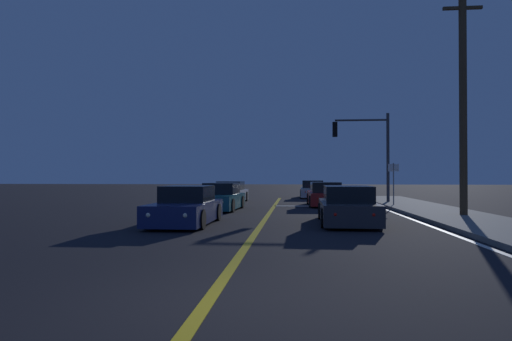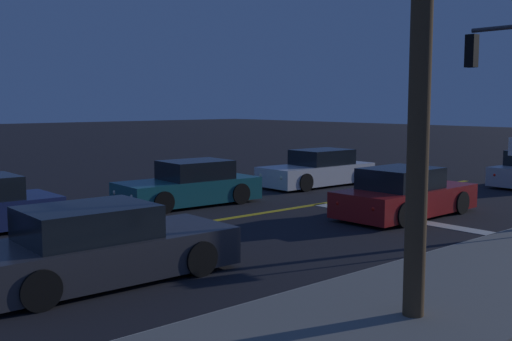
{
  "view_description": "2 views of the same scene",
  "coord_description": "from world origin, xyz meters",
  "px_view_note": "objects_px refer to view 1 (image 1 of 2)",
  "views": [
    {
      "loc": [
        1.17,
        -5.53,
        1.69
      ],
      "look_at": [
        -0.81,
        16.24,
        1.96
      ],
      "focal_mm": 30.26,
      "sensor_mm": 36.0,
      "label": 1
    },
    {
      "loc": [
        12.55,
        5.24,
        3.08
      ],
      "look_at": [
        0.67,
        15.54,
        1.32
      ],
      "focal_mm": 42.58,
      "sensor_mm": 36.0,
      "label": 2
    }
  ],
  "objects_px": {
    "car_distant_tail_red": "(325,196)",
    "car_far_approaching_charcoal": "(347,207)",
    "car_lead_oncoming_silver": "(312,190)",
    "street_sign_corner": "(394,178)",
    "car_mid_block_teal": "(221,198)",
    "car_side_waiting_white": "(230,193)",
    "utility_pole_right": "(463,90)",
    "traffic_signal_near_right": "(367,144)",
    "car_parked_curb_navy": "(186,208)"
  },
  "relations": [
    {
      "from": "car_lead_oncoming_silver",
      "to": "car_mid_block_teal",
      "type": "relative_size",
      "value": 1.04
    },
    {
      "from": "car_mid_block_teal",
      "to": "street_sign_corner",
      "type": "distance_m",
      "value": 9.33
    },
    {
      "from": "traffic_signal_near_right",
      "to": "street_sign_corner",
      "type": "xyz_separation_m",
      "value": [
        0.91,
        -2.8,
        -2.02
      ]
    },
    {
      "from": "car_far_approaching_charcoal",
      "to": "traffic_signal_near_right",
      "type": "height_order",
      "value": "traffic_signal_near_right"
    },
    {
      "from": "car_side_waiting_white",
      "to": "car_parked_curb_navy",
      "type": "distance_m",
      "value": 12.53
    },
    {
      "from": "car_far_approaching_charcoal",
      "to": "street_sign_corner",
      "type": "height_order",
      "value": "street_sign_corner"
    },
    {
      "from": "car_lead_oncoming_silver",
      "to": "street_sign_corner",
      "type": "xyz_separation_m",
      "value": [
        3.93,
        -9.81,
        1.02
      ]
    },
    {
      "from": "traffic_signal_near_right",
      "to": "car_mid_block_teal",
      "type": "bearing_deg",
      "value": 33.35
    },
    {
      "from": "car_distant_tail_red",
      "to": "car_far_approaching_charcoal",
      "type": "xyz_separation_m",
      "value": [
        0.15,
        -9.09,
        0.0
      ]
    },
    {
      "from": "car_parked_curb_navy",
      "to": "street_sign_corner",
      "type": "height_order",
      "value": "street_sign_corner"
    },
    {
      "from": "car_parked_curb_navy",
      "to": "car_lead_oncoming_silver",
      "type": "relative_size",
      "value": 0.97
    },
    {
      "from": "car_side_waiting_white",
      "to": "street_sign_corner",
      "type": "height_order",
      "value": "street_sign_corner"
    },
    {
      "from": "car_mid_block_teal",
      "to": "street_sign_corner",
      "type": "relative_size",
      "value": 1.86
    },
    {
      "from": "car_side_waiting_white",
      "to": "car_far_approaching_charcoal",
      "type": "relative_size",
      "value": 0.99
    },
    {
      "from": "car_distant_tail_red",
      "to": "car_side_waiting_white",
      "type": "xyz_separation_m",
      "value": [
        -5.82,
        2.75,
        0.0
      ]
    },
    {
      "from": "car_side_waiting_white",
      "to": "car_parked_curb_navy",
      "type": "height_order",
      "value": "same"
    },
    {
      "from": "car_lead_oncoming_silver",
      "to": "car_mid_block_teal",
      "type": "xyz_separation_m",
      "value": [
        -5.0,
        -12.29,
        -0.0
      ]
    },
    {
      "from": "car_mid_block_teal",
      "to": "utility_pole_right",
      "type": "height_order",
      "value": "utility_pole_right"
    },
    {
      "from": "car_distant_tail_red",
      "to": "car_lead_oncoming_silver",
      "type": "xyz_separation_m",
      "value": [
        -0.36,
        8.92,
        0.0
      ]
    },
    {
      "from": "car_distant_tail_red",
      "to": "utility_pole_right",
      "type": "distance_m",
      "value": 9.56
    },
    {
      "from": "car_mid_block_teal",
      "to": "traffic_signal_near_right",
      "type": "bearing_deg",
      "value": -144.01
    },
    {
      "from": "utility_pole_right",
      "to": "car_parked_curb_navy",
      "type": "bearing_deg",
      "value": -164.1
    },
    {
      "from": "car_side_waiting_white",
      "to": "car_mid_block_teal",
      "type": "distance_m",
      "value": 6.14
    },
    {
      "from": "car_lead_oncoming_silver",
      "to": "street_sign_corner",
      "type": "distance_m",
      "value": 10.62
    },
    {
      "from": "car_parked_curb_navy",
      "to": "street_sign_corner",
      "type": "bearing_deg",
      "value": -135.2
    },
    {
      "from": "car_distant_tail_red",
      "to": "car_mid_block_teal",
      "type": "xyz_separation_m",
      "value": [
        -5.36,
        -3.37,
        -0.0
      ]
    },
    {
      "from": "car_parked_curb_navy",
      "to": "utility_pole_right",
      "type": "height_order",
      "value": "utility_pole_right"
    },
    {
      "from": "traffic_signal_near_right",
      "to": "utility_pole_right",
      "type": "distance_m",
      "value": 9.13
    },
    {
      "from": "car_side_waiting_white",
      "to": "car_distant_tail_red",
      "type": "bearing_deg",
      "value": 155.68
    },
    {
      "from": "car_distant_tail_red",
      "to": "car_mid_block_teal",
      "type": "distance_m",
      "value": 6.33
    },
    {
      "from": "utility_pole_right",
      "to": "car_far_approaching_charcoal",
      "type": "bearing_deg",
      "value": -154.49
    },
    {
      "from": "street_sign_corner",
      "to": "car_far_approaching_charcoal",
      "type": "bearing_deg",
      "value": -112.63
    },
    {
      "from": "car_lead_oncoming_silver",
      "to": "traffic_signal_near_right",
      "type": "distance_m",
      "value": 8.22
    },
    {
      "from": "car_side_waiting_white",
      "to": "street_sign_corner",
      "type": "distance_m",
      "value": 10.13
    },
    {
      "from": "car_distant_tail_red",
      "to": "traffic_signal_near_right",
      "type": "distance_m",
      "value": 4.47
    },
    {
      "from": "car_lead_oncoming_silver",
      "to": "car_far_approaching_charcoal",
      "type": "bearing_deg",
      "value": -87.37
    },
    {
      "from": "car_side_waiting_white",
      "to": "utility_pole_right",
      "type": "bearing_deg",
      "value": 139.5
    },
    {
      "from": "car_lead_oncoming_silver",
      "to": "car_mid_block_teal",
      "type": "bearing_deg",
      "value": -111.14
    },
    {
      "from": "car_far_approaching_charcoal",
      "to": "street_sign_corner",
      "type": "relative_size",
      "value": 1.98
    },
    {
      "from": "car_side_waiting_white",
      "to": "utility_pole_right",
      "type": "relative_size",
      "value": 0.48
    },
    {
      "from": "car_distant_tail_red",
      "to": "car_lead_oncoming_silver",
      "type": "distance_m",
      "value": 8.93
    },
    {
      "from": "car_side_waiting_white",
      "to": "utility_pole_right",
      "type": "xyz_separation_m",
      "value": [
        10.8,
        -9.55,
        4.52
      ]
    },
    {
      "from": "car_lead_oncoming_silver",
      "to": "car_far_approaching_charcoal",
      "type": "xyz_separation_m",
      "value": [
        0.51,
        -18.01,
        0.0
      ]
    },
    {
      "from": "street_sign_corner",
      "to": "utility_pole_right",
      "type": "bearing_deg",
      "value": -76.66
    },
    {
      "from": "car_side_waiting_white",
      "to": "car_mid_block_teal",
      "type": "height_order",
      "value": "same"
    },
    {
      "from": "car_lead_oncoming_silver",
      "to": "car_far_approaching_charcoal",
      "type": "distance_m",
      "value": 18.02
    },
    {
      "from": "utility_pole_right",
      "to": "street_sign_corner",
      "type": "height_order",
      "value": "utility_pole_right"
    },
    {
      "from": "car_distant_tail_red",
      "to": "street_sign_corner",
      "type": "height_order",
      "value": "street_sign_corner"
    },
    {
      "from": "car_far_approaching_charcoal",
      "to": "utility_pole_right",
      "type": "relative_size",
      "value": 0.48
    },
    {
      "from": "car_lead_oncoming_silver",
      "to": "car_distant_tail_red",
      "type": "bearing_deg",
      "value": -86.69
    }
  ]
}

